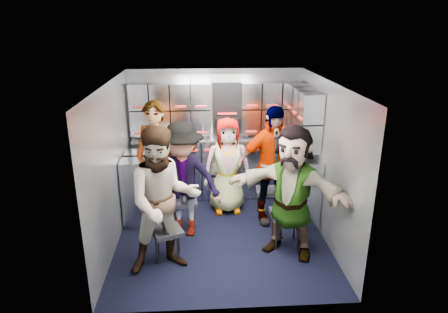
{
  "coord_description": "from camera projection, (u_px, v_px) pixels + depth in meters",
  "views": [
    {
      "loc": [
        -0.27,
        -4.89,
        2.86
      ],
      "look_at": [
        0.06,
        0.35,
        1.03
      ],
      "focal_mm": 32.0,
      "sensor_mm": 36.0,
      "label": 1
    }
  ],
  "objects": [
    {
      "name": "attendant_arc_c",
      "position": [
        227.0,
        166.0,
        6.04
      ],
      "size": [
        0.74,
        0.5,
        1.48
      ],
      "primitive_type": "imported",
      "rotation": [
        0.0,
        0.0,
        0.05
      ],
      "color": "black",
      "rests_on": "ground"
    },
    {
      "name": "bottle_left",
      "position": [
        153.0,
        133.0,
        6.29
      ],
      "size": [
        0.07,
        0.07,
        0.22
      ],
      "primitive_type": "cylinder",
      "color": "white",
      "rests_on": "counter"
    },
    {
      "name": "locker_bank_right",
      "position": [
        304.0,
        117.0,
        5.81
      ],
      "size": [
        0.28,
        1.0,
        0.82
      ],
      "primitive_type": "cube",
      "color": "#A4A9B4",
      "rests_on": "wall_right"
    },
    {
      "name": "jump_seat_mid_left",
      "position": [
        184.0,
        203.0,
        5.65
      ],
      "size": [
        0.38,
        0.36,
        0.42
      ],
      "rotation": [
        0.0,
        0.0,
        0.07
      ],
      "color": "black",
      "rests_on": "ground"
    },
    {
      "name": "jump_seat_near_right",
      "position": [
        286.0,
        216.0,
        5.19
      ],
      "size": [
        0.41,
        0.39,
        0.47
      ],
      "rotation": [
        0.0,
        0.0,
        0.02
      ],
      "color": "black",
      "rests_on": "ground"
    },
    {
      "name": "wall_right",
      "position": [
        326.0,
        162.0,
        5.3
      ],
      "size": [
        0.04,
        3.0,
        2.1
      ],
      "primitive_type": "cube",
      "color": "#9298A0",
      "rests_on": "ground"
    },
    {
      "name": "jump_seat_center",
      "position": [
        226.0,
        183.0,
        6.33
      ],
      "size": [
        0.46,
        0.45,
        0.43
      ],
      "rotation": [
        0.0,
        0.0,
        0.38
      ],
      "color": "black",
      "rests_on": "ground"
    },
    {
      "name": "red_latch_strip",
      "position": [
        217.0,
        150.0,
        6.3
      ],
      "size": [
        2.6,
        0.02,
        0.03
      ],
      "primitive_type": "cube",
      "color": "#A51D17",
      "rests_on": "cart_bank_back"
    },
    {
      "name": "cup_right",
      "position": [
        265.0,
        135.0,
        6.41
      ],
      "size": [
        0.08,
        0.08,
        0.09
      ],
      "primitive_type": "cylinder",
      "color": "beige",
      "rests_on": "counter"
    },
    {
      "name": "bottle_right",
      "position": [
        235.0,
        130.0,
        6.37
      ],
      "size": [
        0.06,
        0.06,
        0.26
      ],
      "primitive_type": "cylinder",
      "color": "white",
      "rests_on": "counter"
    },
    {
      "name": "wall_left",
      "position": [
        113.0,
        166.0,
        5.13
      ],
      "size": [
        0.04,
        3.0,
        2.1
      ],
      "primitive_type": "cube",
      "color": "#9298A0",
      "rests_on": "ground"
    },
    {
      "name": "locker_bank_back",
      "position": [
        216.0,
        109.0,
        6.34
      ],
      "size": [
        2.68,
        0.28,
        0.82
      ],
      "primitive_type": "cube",
      "color": "#A4A9B4",
      "rests_on": "wall_back"
    },
    {
      "name": "jump_seat_near_left",
      "position": [
        167.0,
        233.0,
        4.89
      ],
      "size": [
        0.44,
        0.43,
        0.41
      ],
      "rotation": [
        0.0,
        0.0,
        0.37
      ],
      "color": "black",
      "rests_on": "ground"
    },
    {
      "name": "wall_back",
      "position": [
        216.0,
        133.0,
        6.63
      ],
      "size": [
        2.8,
        0.04,
        2.1
      ],
      "primitive_type": "cube",
      "color": "#9298A0",
      "rests_on": "ground"
    },
    {
      "name": "bottle_mid",
      "position": [
        203.0,
        131.0,
        6.34
      ],
      "size": [
        0.06,
        0.06,
        0.25
      ],
      "primitive_type": "cylinder",
      "color": "white",
      "rests_on": "counter"
    },
    {
      "name": "ceiling",
      "position": [
        221.0,
        83.0,
        4.87
      ],
      "size": [
        2.8,
        3.0,
        0.02
      ],
      "primitive_type": "cube",
      "color": "silver",
      "rests_on": "wall_back"
    },
    {
      "name": "floor",
      "position": [
        221.0,
        234.0,
        5.56
      ],
      "size": [
        3.0,
        3.0,
        0.0
      ],
      "primitive_type": "plane",
      "color": "black",
      "rests_on": "ground"
    },
    {
      "name": "attendant_arc_a",
      "position": [
        164.0,
        201.0,
        4.55
      ],
      "size": [
        0.99,
        0.85,
        1.76
      ],
      "primitive_type": "imported",
      "rotation": [
        0.0,
        0.0,
        0.23
      ],
      "color": "black",
      "rests_on": "ground"
    },
    {
      "name": "attendant_arc_b",
      "position": [
        183.0,
        180.0,
        5.34
      ],
      "size": [
        1.12,
        0.75,
        1.6
      ],
      "primitive_type": "imported",
      "rotation": [
        0.0,
        0.0,
        -0.16
      ],
      "color": "black",
      "rests_on": "ground"
    },
    {
      "name": "cart_bank_left",
      "position": [
        138.0,
        188.0,
        5.86
      ],
      "size": [
        0.38,
        0.76,
        0.99
      ],
      "primitive_type": "cube",
      "color": "#A4A9B4",
      "rests_on": "ground"
    },
    {
      "name": "cup_left",
      "position": [
        145.0,
        137.0,
        6.3
      ],
      "size": [
        0.08,
        0.08,
        0.11
      ],
      "primitive_type": "cylinder",
      "color": "beige",
      "rests_on": "counter"
    },
    {
      "name": "attendant_arc_e",
      "position": [
        291.0,
        192.0,
        4.88
      ],
      "size": [
        1.59,
        1.24,
        1.68
      ],
      "primitive_type": "imported",
      "rotation": [
        0.0,
        0.0,
        -0.55
      ],
      "color": "black",
      "rests_on": "ground"
    },
    {
      "name": "counter",
      "position": [
        216.0,
        138.0,
        6.44
      ],
      "size": [
        2.68,
        0.42,
        0.03
      ],
      "primitive_type": "cube",
      "color": "#B2B5BA",
      "rests_on": "cart_bank_back"
    },
    {
      "name": "cart_bank_back",
      "position": [
        217.0,
        168.0,
        6.61
      ],
      "size": [
        2.68,
        0.38,
        0.99
      ],
      "primitive_type": "cube",
      "color": "#A4A9B4",
      "rests_on": "ground"
    },
    {
      "name": "right_cabinet",
      "position": [
        301.0,
        182.0,
        6.04
      ],
      "size": [
        0.28,
        1.2,
        1.0
      ],
      "primitive_type": "cube",
      "color": "#A4A9B4",
      "rests_on": "ground"
    },
    {
      "name": "attendant_arc_d",
      "position": [
        271.0,
        166.0,
        5.68
      ],
      "size": [
        1.06,
        0.54,
        1.74
      ],
      "primitive_type": "imported",
      "rotation": [
        0.0,
        0.0,
        0.12
      ],
      "color": "black",
      "rests_on": "ground"
    },
    {
      "name": "attendant_standing",
      "position": [
        156.0,
        163.0,
        5.67
      ],
      "size": [
        0.76,
        0.63,
        1.8
      ],
      "primitive_type": "imported",
      "rotation": [
        0.0,
        0.0,
        -0.36
      ],
      "color": "black",
      "rests_on": "ground"
    },
    {
      "name": "jump_seat_mid_right",
      "position": [
        268.0,
        192.0,
        6.01
      ],
      "size": [
        0.37,
        0.36,
        0.42
      ],
      "rotation": [
        0.0,
        0.0,
        -0.06
      ],
      "color": "black",
      "rests_on": "ground"
    },
    {
      "name": "coffee_niche",
      "position": [
        227.0,
        109.0,
        6.42
      ],
      "size": [
        0.46,
        0.16,
        0.84
      ],
      "primitive_type": null,
      "color": "black",
      "rests_on": "wall_back"
    }
  ]
}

